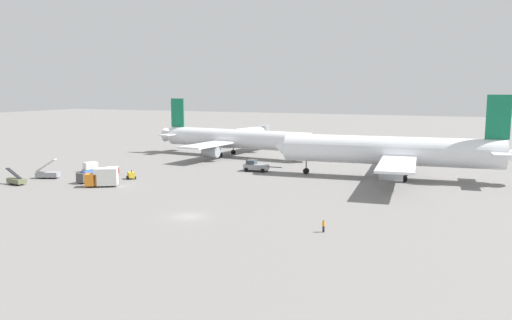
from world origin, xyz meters
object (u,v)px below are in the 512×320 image
object	(u,v)px
airliner_at_gate_left	(235,139)
gse_stair_truck_yellow	(48,173)
ground_crew_wing_walker_right	(324,226)
pushback_tug	(256,166)
gse_gpu_cart_small	(131,175)
airliner_being_pushed	(392,151)
gse_container_dolly_flat	(91,166)
gse_baggage_cart_near_cluster	(113,170)
gse_belt_loader_portside	(16,180)
gse_catering_truck_tall	(102,177)
jet_bridge	(253,132)
gse_fuel_bowser_stubby	(88,175)

from	to	relation	value
airliner_at_gate_left	gse_stair_truck_yellow	size ratio (longest dim) A/B	9.89
ground_crew_wing_walker_right	pushback_tug	bearing A→B (deg)	123.63
gse_stair_truck_yellow	gse_gpu_cart_small	size ratio (longest dim) A/B	1.87
airliner_being_pushed	ground_crew_wing_walker_right	xyz separation A→B (m)	(-1.71, -43.93, -4.84)
gse_container_dolly_flat	gse_baggage_cart_near_cluster	distance (m)	7.01
gse_belt_loader_portside	gse_gpu_cart_small	bearing A→B (deg)	39.81
gse_stair_truck_yellow	gse_belt_loader_portside	size ratio (longest dim) A/B	0.98
gse_gpu_cart_small	gse_baggage_cart_near_cluster	xyz separation A→B (m)	(-7.08, 2.97, 0.07)
gse_belt_loader_portside	gse_catering_truck_tall	bearing A→B (deg)	16.35
gse_belt_loader_portside	jet_bridge	world-z (taller)	jet_bridge
airliner_at_gate_left	gse_container_dolly_flat	xyz separation A→B (m)	(-18.30, -36.01, -3.60)
gse_fuel_bowser_stubby	ground_crew_wing_walker_right	xyz separation A→B (m)	(52.57, -15.76, -0.51)
gse_container_dolly_flat	gse_baggage_cart_near_cluster	bearing A→B (deg)	-8.25
gse_gpu_cart_small	jet_bridge	world-z (taller)	jet_bridge
gse_fuel_bowser_stubby	jet_bridge	xyz separation A→B (m)	(3.09, 74.02, 2.96)
gse_belt_loader_portside	jet_bridge	size ratio (longest dim) A/B	0.30
airliner_at_gate_left	ground_crew_wing_walker_right	xyz separation A→B (m)	(42.69, -62.07, -3.95)
gse_stair_truck_yellow	gse_catering_truck_tall	xyz separation A→B (m)	(16.44, -2.70, 0.73)
pushback_tug	gse_container_dolly_flat	world-z (taller)	pushback_tug
ground_crew_wing_walker_right	gse_belt_loader_portside	bearing A→B (deg)	172.56
airliner_at_gate_left	gse_stair_truck_yellow	bearing A→B (deg)	-114.03
pushback_tug	gse_baggage_cart_near_cluster	size ratio (longest dim) A/B	2.80
gse_gpu_cart_small	gse_belt_loader_portside	bearing A→B (deg)	-140.19
gse_container_dolly_flat	jet_bridge	xyz separation A→B (m)	(11.50, 63.72, 3.12)
gse_container_dolly_flat	gse_belt_loader_portside	distance (m)	17.94
gse_gpu_cart_small	jet_bridge	distance (m)	67.83
airliner_at_gate_left	airliner_being_pushed	size ratio (longest dim) A/B	0.99
gse_container_dolly_flat	jet_bridge	distance (m)	64.83
airliner_being_pushed	ground_crew_wing_walker_right	world-z (taller)	airliner_being_pushed
airliner_at_gate_left	ground_crew_wing_walker_right	size ratio (longest dim) A/B	30.58
airliner_being_pushed	gse_belt_loader_portside	distance (m)	74.49
pushback_tug	gse_fuel_bowser_stubby	distance (m)	35.82
airliner_at_gate_left	pushback_tug	bearing A→B (deg)	-53.77
airliner_being_pushed	gse_container_dolly_flat	world-z (taller)	airliner_being_pushed
airliner_being_pushed	pushback_tug	world-z (taller)	airliner_being_pushed
gse_fuel_bowser_stubby	airliner_at_gate_left	bearing A→B (deg)	77.95
gse_fuel_bowser_stubby	gse_catering_truck_tall	bearing A→B (deg)	-24.11
gse_stair_truck_yellow	gse_catering_truck_tall	world-z (taller)	gse_stair_truck_yellow
pushback_tug	gse_catering_truck_tall	size ratio (longest dim) A/B	1.38
gse_catering_truck_tall	gse_fuel_bowser_stubby	bearing A→B (deg)	155.89
pushback_tug	gse_fuel_bowser_stubby	bearing A→B (deg)	-134.45
gse_baggage_cart_near_cluster	gse_stair_truck_yellow	bearing A→B (deg)	-135.17
jet_bridge	gse_gpu_cart_small	bearing A→B (deg)	-87.88
gse_gpu_cart_small	jet_bridge	xyz separation A→B (m)	(-2.51, 67.69, 3.50)
gse_container_dolly_flat	airliner_at_gate_left	bearing A→B (deg)	63.06
gse_gpu_cart_small	pushback_tug	bearing A→B (deg)	44.64
airliner_at_gate_left	gse_catering_truck_tall	world-z (taller)	airliner_at_gate_left
gse_gpu_cart_small	gse_stair_truck_yellow	bearing A→B (deg)	-159.18
gse_stair_truck_yellow	gse_fuel_bowser_stubby	size ratio (longest dim) A/B	1.01
pushback_tug	gse_container_dolly_flat	distance (m)	36.81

